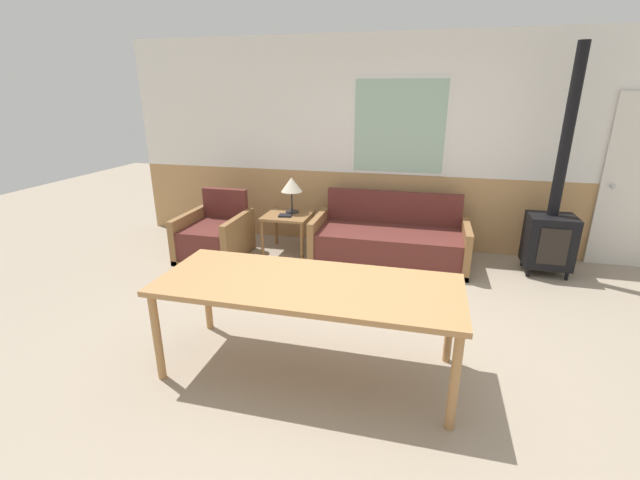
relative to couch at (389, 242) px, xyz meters
The scene contains 9 objects.
ground_plane 2.02m from the couch, 92.79° to the right, with size 16.00×16.00×0.00m, color gray.
wall_back 1.28m from the couch, 98.57° to the left, with size 7.20×0.09×2.70m.
couch is the anchor object (origin of this frame).
armchair 2.21m from the couch, behind, with size 0.76×0.85×0.81m.
side_table 1.33m from the couch, behind, with size 0.58×0.58×0.52m.
table_lamp 1.43m from the couch, behind, with size 0.27×0.27×0.46m.
book_stack 1.35m from the couch, behind, with size 0.18×0.16×0.02m.
dining_table 2.45m from the couch, 98.86° to the right, with size 2.17×0.86×0.73m.
wood_stove 1.84m from the couch, ahead, with size 0.50×0.44×2.50m.
Camera 1 is at (0.49, -3.05, 2.01)m, focal length 24.00 mm.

